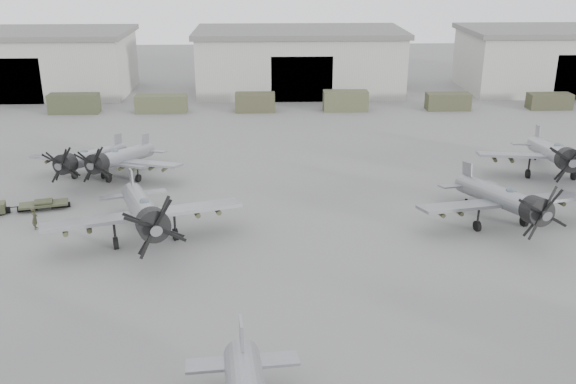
{
  "coord_description": "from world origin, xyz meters",
  "views": [
    {
      "loc": [
        -4.96,
        -28.99,
        19.26
      ],
      "look_at": [
        -3.33,
        14.86,
        2.5
      ],
      "focal_mm": 40.0,
      "sensor_mm": 36.0,
      "label": 1
    }
  ],
  "objects_px": {
    "aircraft_far_0": "(89,159)",
    "aircraft_far_1": "(554,154)",
    "aircraft_mid_1": "(144,212)",
    "aircraft_extra_627": "(119,158)",
    "tug_trailer": "(13,207)",
    "aircraft_mid_2": "(505,200)",
    "ground_crew": "(35,218)"
  },
  "relations": [
    {
      "from": "aircraft_far_0",
      "to": "aircraft_far_1",
      "type": "distance_m",
      "value": 40.77
    },
    {
      "from": "aircraft_mid_1",
      "to": "aircraft_far_0",
      "type": "bearing_deg",
      "value": 99.8
    },
    {
      "from": "aircraft_far_1",
      "to": "aircraft_extra_627",
      "type": "xyz_separation_m",
      "value": [
        -38.17,
        1.11,
        -0.32
      ]
    },
    {
      "from": "aircraft_far_1",
      "to": "aircraft_extra_627",
      "type": "height_order",
      "value": "aircraft_far_1"
    },
    {
      "from": "aircraft_extra_627",
      "to": "tug_trailer",
      "type": "xyz_separation_m",
      "value": [
        -6.8,
        -7.1,
        -1.57
      ]
    },
    {
      "from": "aircraft_mid_2",
      "to": "aircraft_far_0",
      "type": "xyz_separation_m",
      "value": [
        -32.62,
        11.6,
        -0.25
      ]
    },
    {
      "from": "aircraft_extra_627",
      "to": "ground_crew",
      "type": "bearing_deg",
      "value": -93.41
    },
    {
      "from": "aircraft_extra_627",
      "to": "tug_trailer",
      "type": "height_order",
      "value": "aircraft_extra_627"
    },
    {
      "from": "aircraft_far_0",
      "to": "tug_trailer",
      "type": "bearing_deg",
      "value": -102.95
    },
    {
      "from": "aircraft_mid_1",
      "to": "aircraft_far_1",
      "type": "relative_size",
      "value": 1.03
    },
    {
      "from": "ground_crew",
      "to": "aircraft_far_1",
      "type": "bearing_deg",
      "value": -90.81
    },
    {
      "from": "tug_trailer",
      "to": "aircraft_mid_2",
      "type": "bearing_deg",
      "value": -21.73
    },
    {
      "from": "aircraft_far_0",
      "to": "aircraft_far_1",
      "type": "xyz_separation_m",
      "value": [
        40.75,
        -1.11,
        0.32
      ]
    },
    {
      "from": "aircraft_extra_627",
      "to": "ground_crew",
      "type": "xyz_separation_m",
      "value": [
        -4.01,
        -10.34,
        -1.19
      ]
    },
    {
      "from": "aircraft_mid_2",
      "to": "aircraft_mid_1",
      "type": "bearing_deg",
      "value": 172.86
    },
    {
      "from": "aircraft_far_0",
      "to": "aircraft_extra_627",
      "type": "distance_m",
      "value": 2.58
    },
    {
      "from": "aircraft_extra_627",
      "to": "tug_trailer",
      "type": "distance_m",
      "value": 9.96
    },
    {
      "from": "aircraft_mid_1",
      "to": "aircraft_mid_2",
      "type": "bearing_deg",
      "value": -14.49
    },
    {
      "from": "aircraft_far_1",
      "to": "ground_crew",
      "type": "height_order",
      "value": "aircraft_far_1"
    },
    {
      "from": "aircraft_mid_1",
      "to": "aircraft_far_0",
      "type": "distance_m",
      "value": 15.1
    },
    {
      "from": "ground_crew",
      "to": "aircraft_extra_627",
      "type": "bearing_deg",
      "value": -34.36
    },
    {
      "from": "aircraft_mid_2",
      "to": "aircraft_extra_627",
      "type": "distance_m",
      "value": 32.2
    },
    {
      "from": "aircraft_mid_2",
      "to": "tug_trailer",
      "type": "xyz_separation_m",
      "value": [
        -36.84,
        4.5,
        -1.82
      ]
    },
    {
      "from": "aircraft_mid_1",
      "to": "tug_trailer",
      "type": "bearing_deg",
      "value": 132.98
    },
    {
      "from": "aircraft_mid_1",
      "to": "aircraft_far_1",
      "type": "bearing_deg",
      "value": 1.61
    },
    {
      "from": "tug_trailer",
      "to": "aircraft_far_1",
      "type": "bearing_deg",
      "value": -7.18
    },
    {
      "from": "aircraft_mid_2",
      "to": "ground_crew",
      "type": "bearing_deg",
      "value": 166.9
    },
    {
      "from": "aircraft_far_1",
      "to": "tug_trailer",
      "type": "xyz_separation_m",
      "value": [
        -44.98,
        -5.99,
        -1.89
      ]
    },
    {
      "from": "aircraft_mid_1",
      "to": "tug_trailer",
      "type": "distance_m",
      "value": 13.08
    },
    {
      "from": "aircraft_extra_627",
      "to": "aircraft_far_1",
      "type": "bearing_deg",
      "value": 16.14
    },
    {
      "from": "aircraft_far_0",
      "to": "tug_trailer",
      "type": "height_order",
      "value": "aircraft_far_0"
    },
    {
      "from": "aircraft_mid_1",
      "to": "aircraft_far_1",
      "type": "height_order",
      "value": "aircraft_mid_1"
    }
  ]
}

